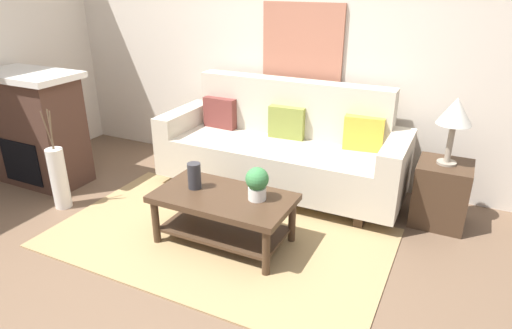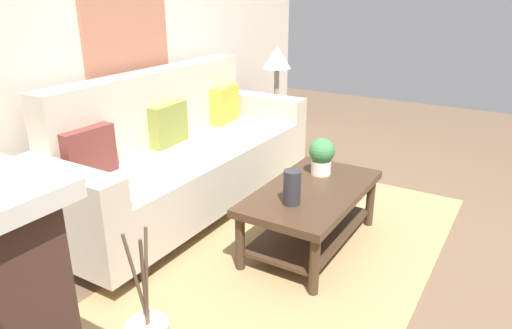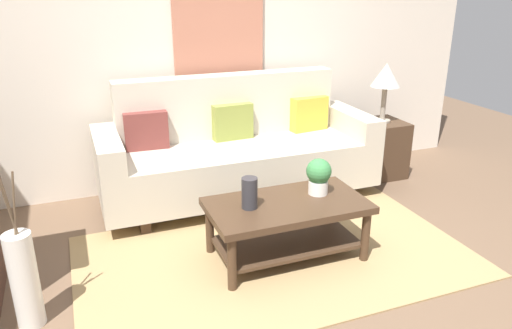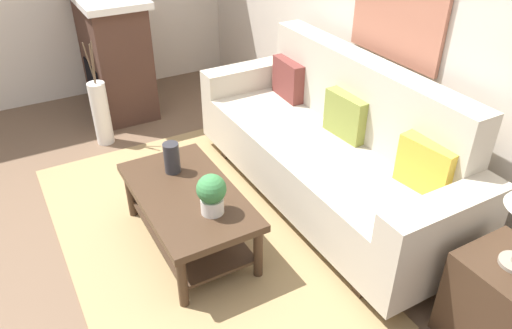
{
  "view_description": "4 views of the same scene",
  "coord_description": "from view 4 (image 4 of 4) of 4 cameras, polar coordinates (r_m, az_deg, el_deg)",
  "views": [
    {
      "loc": [
        1.68,
        -2.21,
        2.02
      ],
      "look_at": [
        0.1,
        1.02,
        0.49
      ],
      "focal_mm": 31.18,
      "sensor_mm": 36.0,
      "label": 1
    },
    {
      "loc": [
        -2.53,
        -0.67,
        1.67
      ],
      "look_at": [
        -0.07,
        0.82,
        0.58
      ],
      "focal_mm": 32.94,
      "sensor_mm": 36.0,
      "label": 2
    },
    {
      "loc": [
        -1.24,
        -2.32,
        1.87
      ],
      "look_at": [
        -0.02,
        0.84,
        0.6
      ],
      "focal_mm": 34.55,
      "sensor_mm": 36.0,
      "label": 3
    },
    {
      "loc": [
        2.53,
        -0.39,
        2.28
      ],
      "look_at": [
        0.15,
        0.95,
        0.53
      ],
      "focal_mm": 34.6,
      "sensor_mm": 36.0,
      "label": 4
    }
  ],
  "objects": [
    {
      "name": "throw_pillow_mustard",
      "position": [
        3.13,
        19.07,
        -0.17
      ],
      "size": [
        0.37,
        0.16,
        0.32
      ],
      "primitive_type": "cube",
      "rotation": [
        0.0,
        0.0,
        0.12
      ],
      "color": "gold",
      "rests_on": "couch"
    },
    {
      "name": "framed_painting",
      "position": [
        3.56,
        16.16,
        17.33
      ],
      "size": [
        0.84,
        0.03,
        0.75
      ],
      "primitive_type": "cube",
      "color": "#B77056"
    },
    {
      "name": "throw_pillow_maroon",
      "position": [
        4.15,
        3.84,
        9.83
      ],
      "size": [
        0.37,
        0.14,
        0.32
      ],
      "primitive_type": "cube",
      "rotation": [
        0.0,
        0.0,
        -0.05
      ],
      "color": "brown",
      "rests_on": "couch"
    },
    {
      "name": "floor_vase",
      "position": [
        4.64,
        -17.48,
        5.64
      ],
      "size": [
        0.15,
        0.15,
        0.58
      ],
      "primitive_type": "cylinder",
      "color": "white",
      "rests_on": "ground_plane"
    },
    {
      "name": "floor_vase_branch_b",
      "position": [
        4.47,
        -18.29,
        11.13
      ],
      "size": [
        0.05,
        0.05,
        0.36
      ],
      "primitive_type": "cylinder",
      "rotation": [
        -0.09,
        -0.12,
        0.0
      ],
      "color": "brown",
      "rests_on": "floor_vase"
    },
    {
      "name": "coffee_table",
      "position": [
        3.26,
        -7.86,
        -4.82
      ],
      "size": [
        1.1,
        0.6,
        0.43
      ],
      "color": "#422D1E",
      "rests_on": "ground_plane"
    },
    {
      "name": "fireplace",
      "position": [
        5.17,
        -16.02,
        12.2
      ],
      "size": [
        1.02,
        0.58,
        1.16
      ],
      "color": "#472D23",
      "rests_on": "ground_plane"
    },
    {
      "name": "wall_back",
      "position": [
        3.69,
        15.74,
        16.83
      ],
      "size": [
        5.56,
        0.1,
        2.7
      ],
      "primitive_type": "cube",
      "color": "beige",
      "rests_on": "ground_plane"
    },
    {
      "name": "floor_vase_branch_c",
      "position": [
        4.47,
        -18.73,
        11.02
      ],
      "size": [
        0.04,
        0.05,
        0.36
      ],
      "primitive_type": "cylinder",
      "rotation": [
        0.11,
        -0.09,
        0.0
      ],
      "color": "brown",
      "rests_on": "floor_vase"
    },
    {
      "name": "couch",
      "position": [
        3.64,
        8.52,
        1.69
      ],
      "size": [
        2.41,
        0.84,
        1.08
      ],
      "color": "beige",
      "rests_on": "ground_plane"
    },
    {
      "name": "throw_pillow_olive",
      "position": [
        3.6,
        10.43,
        5.58
      ],
      "size": [
        0.37,
        0.14,
        0.32
      ],
      "primitive_type": "cube",
      "rotation": [
        0.0,
        0.0,
        0.06
      ],
      "color": "olive",
      "rests_on": "couch"
    },
    {
      "name": "tabletop_vase",
      "position": [
        3.36,
        -9.72,
        0.77
      ],
      "size": [
        0.11,
        0.11,
        0.22
      ],
      "primitive_type": "cylinder",
      "color": "#2D2D33",
      "rests_on": "coffee_table"
    },
    {
      "name": "ground_plane",
      "position": [
        3.43,
        -15.47,
        -10.59
      ],
      "size": [
        9.56,
        9.56,
        0.0
      ],
      "primitive_type": "plane",
      "color": "brown"
    },
    {
      "name": "side_table",
      "position": [
        2.97,
        26.34,
        -14.21
      ],
      "size": [
        0.44,
        0.44,
        0.56
      ],
      "primitive_type": "cube",
      "color": "#422D1E",
      "rests_on": "ground_plane"
    },
    {
      "name": "floor_vase_branch_a",
      "position": [
        4.44,
        -18.42,
        10.96
      ],
      "size": [
        0.05,
        0.02,
        0.36
      ],
      "primitive_type": "cylinder",
      "rotation": [
        -0.02,
        0.11,
        0.0
      ],
      "color": "brown",
      "rests_on": "floor_vase"
    },
    {
      "name": "potted_plant_tabletop",
      "position": [
        2.93,
        -5.16,
        -3.3
      ],
      "size": [
        0.18,
        0.18,
        0.26
      ],
      "color": "white",
      "rests_on": "coffee_table"
    },
    {
      "name": "area_rug",
      "position": [
        3.52,
        -7.65,
        -8.06
      ],
      "size": [
        2.75,
        1.63,
        0.01
      ],
      "primitive_type": "cube",
      "color": "#A38456",
      "rests_on": "ground_plane"
    }
  ]
}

